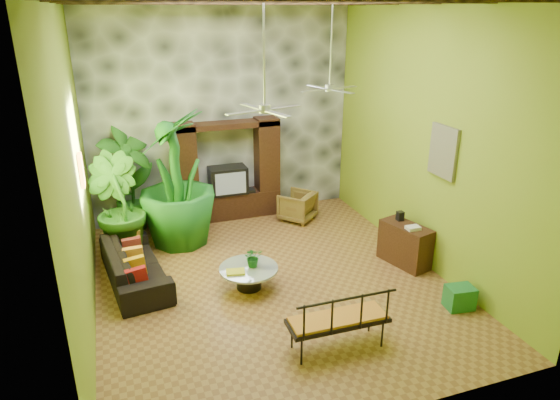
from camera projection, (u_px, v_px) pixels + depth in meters
name	position (u px, v px, depth m)	size (l,w,h in m)	color
ground	(270.00, 280.00, 9.04)	(7.00, 7.00, 0.00)	brown
back_wall	(221.00, 109.00, 11.23)	(6.00, 0.02, 5.00)	olive
left_wall	(73.00, 164.00, 7.22)	(0.02, 7.00, 5.00)	olive
right_wall	(426.00, 132.00, 9.06)	(0.02, 7.00, 5.00)	olive
stone_accent_wall	(222.00, 109.00, 11.18)	(5.98, 0.10, 4.98)	#35383C
entertainment_center	(228.00, 178.00, 11.46)	(2.40, 0.55, 2.30)	black
ceiling_fan_front	(265.00, 95.00, 7.41)	(1.28, 1.28, 1.86)	silver
ceiling_fan_back	(330.00, 77.00, 9.37)	(1.28, 1.28, 1.86)	silver
wall_art_mask	(81.00, 170.00, 8.26)	(0.06, 0.32, 0.55)	gold
wall_art_painting	(443.00, 152.00, 8.59)	(0.06, 0.70, 0.90)	#255F87
sofa	(135.00, 265.00, 8.89)	(2.28, 0.89, 0.67)	black
wicker_armchair	(297.00, 206.00, 11.53)	(0.72, 0.74, 0.67)	brown
tall_plant_a	(130.00, 179.00, 10.71)	(1.25, 0.84, 2.37)	#24651A
tall_plant_b	(117.00, 207.00, 9.57)	(1.14, 0.92, 2.08)	#28661A
tall_plant_c	(176.00, 179.00, 10.02)	(1.57, 1.57, 2.80)	#1C6B1F
coffee_table	(249.00, 275.00, 8.71)	(1.03, 1.03, 0.40)	black
centerpiece_plant	(253.00, 257.00, 8.64)	(0.32, 0.28, 0.35)	#195F1B
yellow_tray	(236.00, 272.00, 8.48)	(0.32, 0.23, 0.03)	gold
iron_bench	(340.00, 318.00, 7.00)	(1.47, 0.55, 0.57)	black
side_console	(405.00, 244.00, 9.50)	(0.45, 1.00, 0.80)	#321810
green_bin	(460.00, 297.00, 8.15)	(0.44, 0.33, 0.38)	#228033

